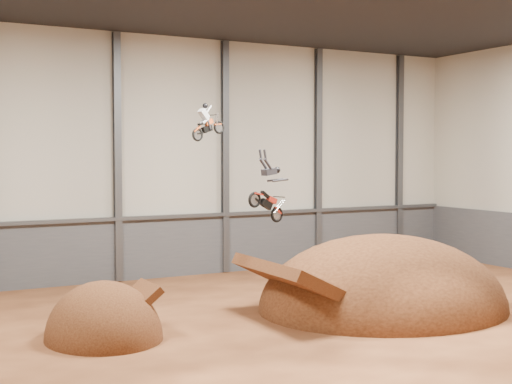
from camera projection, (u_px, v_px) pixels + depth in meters
floor at (309, 332)px, 28.65m from camera, size 40.00×40.00×0.00m
back_wall at (172, 157)px, 41.51m from camera, size 40.00×0.10×14.00m
lower_band_back at (173, 247)px, 41.69m from camera, size 39.80×0.18×3.50m
steel_rail at (174, 216)px, 41.47m from camera, size 39.80×0.35×0.20m
steel_column_2 at (117, 157)px, 39.76m from camera, size 0.40×0.36×13.90m
steel_column_3 at (225, 157)px, 42.89m from camera, size 0.40×0.36×13.90m
steel_column_4 at (318, 157)px, 46.02m from camera, size 0.40×0.36×13.90m
steel_column_5 at (399, 157)px, 49.15m from camera, size 0.40×0.36×13.90m
takeoff_ramp at (104, 339)px, 27.65m from camera, size 4.49×5.18×4.49m
landing_ramp at (383, 308)px, 33.12m from camera, size 11.92×10.54×6.88m
fmx_rider_a at (210, 119)px, 32.57m from camera, size 2.38×1.25×2.16m
fmx_rider_b at (263, 186)px, 31.48m from camera, size 3.90×1.74×3.63m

